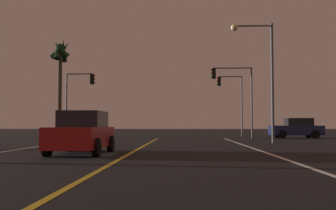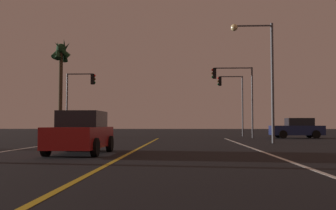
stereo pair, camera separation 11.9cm
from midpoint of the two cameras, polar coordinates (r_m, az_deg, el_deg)
The scene contains 9 objects.
lane_edge_right at distance 13.50m, azimuth 17.06°, elevation -7.70°, with size 0.16×38.03×0.01m, color silver.
lane_center_divider at distance 13.26m, azimuth -7.03°, elevation -7.90°, with size 0.16×38.03×0.01m, color gold.
car_oncoming at distance 15.72m, azimuth -12.54°, elevation -4.07°, with size 2.02×4.30×1.70m.
car_crossing_side at distance 34.51m, azimuth 18.69°, elevation -3.31°, with size 4.30×2.02×1.70m.
traffic_light_near_right at distance 32.96m, azimuth 9.76°, elevation 2.84°, with size 3.48×0.36×5.99m.
traffic_light_near_left at distance 33.87m, azimuth -12.77°, elevation 2.13°, with size 2.54×0.36×5.55m.
traffic_light_far_right at distance 38.45m, azimuth 9.43°, elevation 1.89°, with size 2.52×0.36×5.94m.
street_lamp_right_far at distance 24.95m, azimuth 13.87°, elevation 5.71°, with size 2.66×0.44×7.54m.
palm_tree_left_far at distance 37.27m, azimuth -15.48°, elevation 6.58°, with size 1.96×1.96×9.16m.
Camera 2 is at (2.25, -0.01, 1.17)m, focal length 41.12 mm.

